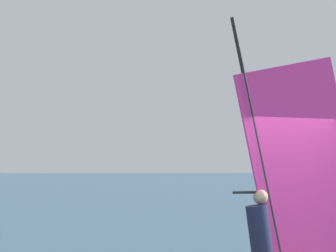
% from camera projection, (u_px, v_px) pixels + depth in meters
% --- Properties ---
extents(windsurfer, '(1.95, 3.35, 4.03)m').
position_uv_depth(windsurfer, '(276.00, 217.00, 10.19)').
color(windsurfer, orange).
rests_on(windsurfer, ground_plane).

